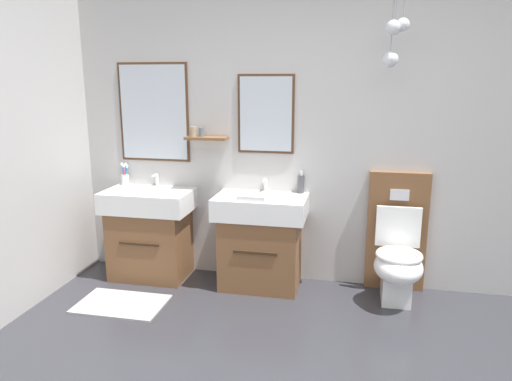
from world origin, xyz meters
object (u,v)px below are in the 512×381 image
object	(u,v)px
vanity_sink_left	(150,231)
toilet	(397,253)
toothbrush_cup	(125,178)
folded_hand_towel	(253,197)
soap_dispenser	(301,184)
vanity_sink_right	(261,239)

from	to	relation	value
vanity_sink_left	toilet	xyz separation A→B (m)	(2.11, 0.00, -0.04)
toothbrush_cup	toilet	bearing A→B (deg)	-3.82
vanity_sink_left	folded_hand_towel	size ratio (longest dim) A/B	3.58
soap_dispenser	folded_hand_towel	distance (m)	0.48
soap_dispenser	toilet	bearing A→B (deg)	-12.01
folded_hand_towel	toilet	bearing A→B (deg)	7.34
vanity_sink_left	folded_hand_towel	xyz separation A→B (m)	(0.96, -0.14, 0.40)
toilet	soap_dispenser	world-z (taller)	toilet
toilet	folded_hand_towel	size ratio (longest dim) A/B	4.55
vanity_sink_left	soap_dispenser	distance (m)	1.40
vanity_sink_right	toothbrush_cup	xyz separation A→B (m)	(-1.30, 0.17, 0.43)
toilet	soap_dispenser	size ratio (longest dim) A/B	5.22
vanity_sink_left	folded_hand_towel	bearing A→B (deg)	-8.53
vanity_sink_right	soap_dispenser	size ratio (longest dim) A/B	4.11
vanity_sink_left	soap_dispenser	size ratio (longest dim) A/B	4.11
vanity_sink_left	toilet	size ratio (longest dim) A/B	0.79
soap_dispenser	folded_hand_towel	xyz separation A→B (m)	(-0.35, -0.32, -0.06)
toothbrush_cup	soap_dispenser	xyz separation A→B (m)	(1.61, 0.01, 0.02)
toilet	vanity_sink_right	bearing A→B (deg)	-179.78
vanity_sink_right	soap_dispenser	xyz separation A→B (m)	(0.31, 0.18, 0.46)
toilet	toothbrush_cup	bearing A→B (deg)	176.18
vanity_sink_right	folded_hand_towel	size ratio (longest dim) A/B	3.58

